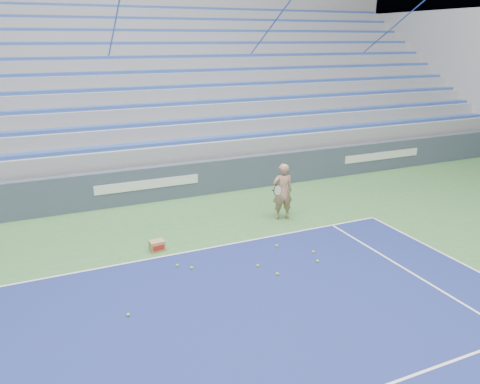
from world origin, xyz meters
The scene contains 12 objects.
sponsor_barrier centered at (0.00, 15.88, 0.55)m, with size 30.00×0.32×1.10m.
bleachers centered at (0.00, 21.60, 2.36)m, with size 31.00×9.15×7.30m.
tennis_player centered at (3.12, 12.91, 0.80)m, with size 0.92×0.85×1.60m.
ball_box centered at (-0.63, 12.27, 0.13)m, with size 0.36×0.29×0.26m.
tennis_ball_0 centered at (2.08, 11.28, 0.03)m, with size 0.07×0.07×0.07m, color #A3D42B.
tennis_ball_1 centered at (1.19, 10.52, 0.03)m, with size 0.07×0.07×0.07m, color #A3D42B.
tennis_ball_2 centered at (2.72, 10.63, 0.03)m, with size 0.07×0.07×0.07m, color #A3D42B.
tennis_ball_3 centered at (-1.83, 9.75, 0.03)m, with size 0.07×0.07×0.07m, color #A3D42B.
tennis_ball_4 centered at (1.41, 10.01, 0.03)m, with size 0.07×0.07×0.07m, color #A3D42B.
tennis_ball_5 centered at (-0.18, 11.03, 0.03)m, with size 0.07×0.07×0.07m, color #A3D42B.
tennis_ball_6 centered at (2.53, 10.18, 0.03)m, with size 0.07×0.07×0.07m, color #A3D42B.
tennis_ball_7 centered at (-0.44, 11.27, 0.03)m, with size 0.07×0.07×0.07m, color #A3D42B.
Camera 1 is at (-2.97, 2.15, 4.85)m, focal length 35.00 mm.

